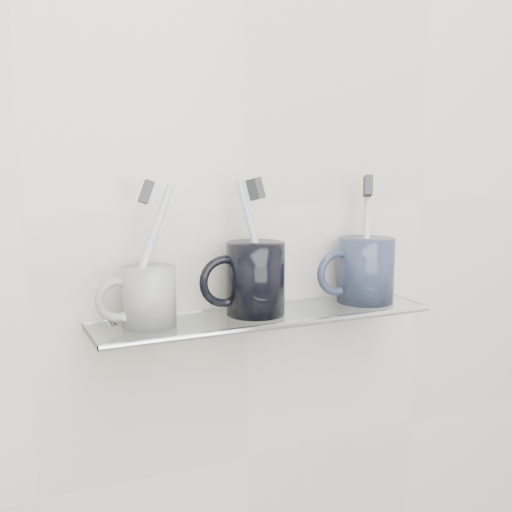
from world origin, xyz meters
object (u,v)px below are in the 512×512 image
mug_center (256,279)px  mug_right (366,270)px  shelf_glass (264,316)px  mug_left (149,297)px

mug_center → mug_right: size_ratio=1.05×
shelf_glass → mug_left: size_ratio=6.17×
shelf_glass → mug_center: (-0.01, 0.00, 0.06)m
mug_left → mug_right: size_ratio=0.81×
mug_right → shelf_glass: bearing=-153.4°
shelf_glass → mug_center: 0.06m
shelf_glass → mug_left: bearing=178.3°
shelf_glass → mug_center: mug_center is taller
shelf_glass → mug_left: (-0.17, 0.00, 0.04)m
mug_right → mug_center: bearing=-155.0°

